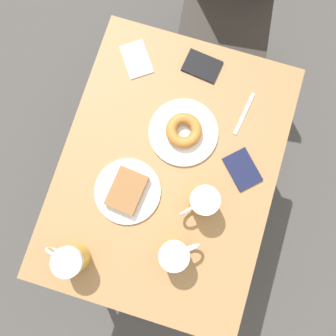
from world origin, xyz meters
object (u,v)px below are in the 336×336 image
Objects in this scene: beer_mug_right at (71,260)px; passport_far_edge at (202,66)px; plate_with_donut at (184,131)px; passport_near_edge at (242,169)px; beer_mug_left at (175,254)px; napkin_folded at (137,59)px; fork at (244,114)px; plate_with_cake at (127,191)px; beer_mug_center at (203,201)px.

beer_mug_right is 0.78m from passport_far_edge.
passport_near_edge is (0.22, -0.06, -0.01)m from plate_with_donut.
passport_far_edge is (-0.09, 0.64, -0.05)m from beer_mug_left.
napkin_folded is at bearing 149.42° from passport_near_edge.
plate_with_donut reaches higher than napkin_folded.
beer_mug_left is 0.65m from passport_far_edge.
fork is (0.18, 0.13, -0.02)m from plate_with_donut.
napkin_folded is at bearing 91.67° from beer_mug_right.
plate_with_cake is at bearing -115.94° from plate_with_donut.
beer_mug_center is (0.24, 0.04, 0.04)m from plate_with_cake.
fork is at bearing 103.10° from passport_near_edge.
fork is (0.30, 0.37, -0.01)m from plate_with_cake.
beer_mug_right reaches higher than napkin_folded.
napkin_folded is at bearing -169.45° from passport_far_edge.
plate_with_donut is at bearing 164.02° from passport_near_edge.
plate_with_donut is at bearing 64.06° from plate_with_cake.
napkin_folded is (-0.36, 0.42, -0.06)m from beer_mug_center.
fork is 1.07× the size of passport_near_edge.
plate_with_donut reaches higher than passport_near_edge.
napkin_folded is 0.95× the size of fork.
passport_near_edge is at bearing 66.61° from beer_mug_left.
beer_mug_left is 0.73× the size of fork.
passport_far_edge is (0.23, 0.04, 0.00)m from napkin_folded.
beer_mug_right is 0.88× the size of passport_near_edge.
beer_mug_left reaches higher than passport_far_edge.
plate_with_cake is 0.93× the size of plate_with_donut.
beer_mug_right is 0.74m from fork.
fork is at bearing 80.12° from beer_mug_center.
beer_mug_center reaches higher than passport_near_edge.
beer_mug_left is at bearing -61.85° from napkin_folded.
beer_mug_right is 0.71m from napkin_folded.
plate_with_cake is 0.27m from beer_mug_right.
beer_mug_left reaches higher than passport_near_edge.
plate_with_donut is 1.45× the size of fork.
beer_mug_center is at bearing -99.88° from fork.
passport_near_edge is 1.11× the size of passport_far_edge.
napkin_folded and fork have the same top height.
napkin_folded is at bearing 168.93° from fork.
plate_with_donut is 0.31m from napkin_folded.
beer_mug_right is 0.62m from passport_near_edge.
plate_with_cake is at bearing -128.97° from fork.
beer_mug_left is (0.20, -0.14, 0.04)m from plate_with_cake.
beer_mug_right is at bearing -139.49° from beer_mug_center.
passport_near_edge is 0.39m from passport_far_edge.
beer_mug_left is at bearing -77.70° from plate_with_donut.
plate_with_cake is 0.47m from napkin_folded.
passport_far_edge is (-0.13, 0.46, -0.05)m from beer_mug_center.
beer_mug_center is 0.48m from passport_far_edge.
passport_far_edge is (-0.01, 0.25, -0.01)m from plate_with_donut.
beer_mug_left is 0.89× the size of beer_mug_right.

